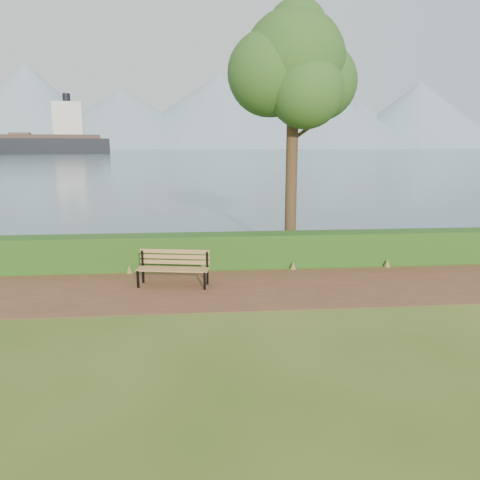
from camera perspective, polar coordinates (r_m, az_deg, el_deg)
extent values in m
plane|color=#3D5518|center=(11.86, 0.87, -6.38)|extent=(140.00, 140.00, 0.00)
cube|color=brown|center=(12.15, 0.71, -5.92)|extent=(40.00, 3.40, 0.01)
cube|color=#204A15|center=(14.23, -0.24, -1.23)|extent=(32.00, 0.85, 1.00)
cube|color=#475F72|center=(271.24, -5.10, 10.84)|extent=(700.00, 510.00, 0.00)
cone|color=#77909F|center=(444.60, -24.29, 14.71)|extent=(140.00, 140.00, 70.00)
cone|color=#77909F|center=(410.95, -13.92, 14.17)|extent=(160.00, 160.00, 48.00)
cone|color=#77909F|center=(417.65, -2.44, 15.41)|extent=(190.00, 190.00, 62.00)
cone|color=#77909F|center=(426.52, 10.17, 14.35)|extent=(170.00, 170.00, 50.00)
cone|color=#77909F|center=(467.49, 20.88, 14.03)|extent=(150.00, 150.00, 58.00)
cone|color=#77909F|center=(441.52, -6.59, 13.38)|extent=(120.00, 120.00, 35.00)
cone|color=#77909F|center=(461.97, 14.23, 13.34)|extent=(130.00, 130.00, 40.00)
cube|color=black|center=(12.41, -12.33, -4.71)|extent=(0.06, 0.07, 0.47)
cube|color=black|center=(12.77, -11.76, -3.23)|extent=(0.06, 0.07, 0.89)
cube|color=black|center=(12.56, -12.06, -3.54)|extent=(0.15, 0.54, 0.05)
cube|color=black|center=(12.01, -4.33, -5.02)|extent=(0.06, 0.07, 0.47)
cube|color=black|center=(12.38, -4.00, -3.47)|extent=(0.06, 0.07, 0.89)
cube|color=black|center=(12.17, -4.17, -3.80)|extent=(0.15, 0.54, 0.05)
cube|color=olive|center=(12.14, -8.39, -3.78)|extent=(1.85, 0.43, 0.04)
cube|color=olive|center=(12.27, -8.25, -3.62)|extent=(1.85, 0.43, 0.04)
cube|color=olive|center=(12.39, -8.11, -3.46)|extent=(1.85, 0.43, 0.04)
cube|color=olive|center=(12.51, -7.97, -3.30)|extent=(1.85, 0.43, 0.04)
cube|color=olive|center=(12.54, -7.93, -2.68)|extent=(1.85, 0.38, 0.11)
cube|color=olive|center=(12.51, -7.95, -2.03)|extent=(1.85, 0.38, 0.11)
cube|color=olive|center=(12.47, -7.96, -1.38)|extent=(1.85, 0.38, 0.11)
cylinder|color=#3A2818|center=(15.19, 6.34, 10.35)|extent=(0.37, 0.37, 6.69)
sphere|color=#1D4A18|center=(15.38, 6.58, 20.78)|extent=(3.16, 3.16, 3.16)
sphere|color=#1D4A18|center=(15.71, 9.55, 18.45)|extent=(2.42, 2.42, 2.42)
sphere|color=#1D4A18|center=(15.05, 3.69, 19.60)|extent=(2.60, 2.60, 2.60)
sphere|color=#1D4A18|center=(14.66, 8.02, 17.54)|extent=(2.23, 2.23, 2.23)
sphere|color=#1D4A18|center=(15.96, 4.88, 22.17)|extent=(2.04, 2.04, 2.04)
sphere|color=#1D4A18|center=(15.66, 6.98, 24.07)|extent=(1.86, 1.86, 1.86)
cylinder|color=#3A2818|center=(15.28, 7.98, 13.10)|extent=(0.98, 0.11, 0.73)
cylinder|color=#3A2818|center=(15.23, 4.95, 14.93)|extent=(0.76, 0.35, 0.67)
cube|color=silver|center=(183.80, -20.24, 13.60)|extent=(11.52, 10.88, 12.10)
cylinder|color=black|center=(184.27, -20.40, 15.81)|extent=(2.64, 2.64, 3.85)
cube|color=brown|center=(185.14, -25.26, 11.62)|extent=(7.93, 8.44, 0.88)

